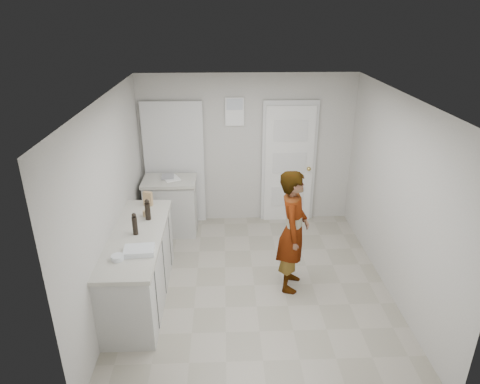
{
  "coord_description": "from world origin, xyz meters",
  "views": [
    {
      "loc": [
        -0.38,
        -4.74,
        3.42
      ],
      "look_at": [
        -0.18,
        0.4,
        1.19
      ],
      "focal_mm": 32.0,
      "sensor_mm": 36.0,
      "label": 1
    }
  ],
  "objects_px": {
    "oil_cruet_a": "(148,210)",
    "baking_dish": "(139,251)",
    "person": "(293,231)",
    "oil_cruet_b": "(135,224)",
    "spice_jar": "(145,213)",
    "egg_bowl": "(118,258)",
    "cake_mix_box": "(148,199)"
  },
  "relations": [
    {
      "from": "person",
      "to": "egg_bowl",
      "type": "xyz_separation_m",
      "value": [
        -2.02,
        -0.76,
        0.14
      ]
    },
    {
      "from": "spice_jar",
      "to": "oil_cruet_b",
      "type": "height_order",
      "value": "oil_cruet_b"
    },
    {
      "from": "spice_jar",
      "to": "oil_cruet_b",
      "type": "xyz_separation_m",
      "value": [
        -0.03,
        -0.48,
        0.09
      ]
    },
    {
      "from": "oil_cruet_a",
      "to": "oil_cruet_b",
      "type": "height_order",
      "value": "same"
    },
    {
      "from": "spice_jar",
      "to": "oil_cruet_a",
      "type": "distance_m",
      "value": 0.14
    },
    {
      "from": "oil_cruet_b",
      "to": "person",
      "type": "bearing_deg",
      "value": 5.82
    },
    {
      "from": "oil_cruet_a",
      "to": "baking_dish",
      "type": "distance_m",
      "value": 0.82
    },
    {
      "from": "oil_cruet_b",
      "to": "egg_bowl",
      "type": "relative_size",
      "value": 2.06
    },
    {
      "from": "person",
      "to": "oil_cruet_b",
      "type": "height_order",
      "value": "person"
    },
    {
      "from": "person",
      "to": "egg_bowl",
      "type": "height_order",
      "value": "person"
    },
    {
      "from": "person",
      "to": "cake_mix_box",
      "type": "height_order",
      "value": "person"
    },
    {
      "from": "cake_mix_box",
      "to": "oil_cruet_b",
      "type": "xyz_separation_m",
      "value": [
        -0.02,
        -0.81,
        0.04
      ]
    },
    {
      "from": "oil_cruet_b",
      "to": "baking_dish",
      "type": "relative_size",
      "value": 0.81
    },
    {
      "from": "spice_jar",
      "to": "baking_dish",
      "type": "relative_size",
      "value": 0.24
    },
    {
      "from": "oil_cruet_b",
      "to": "cake_mix_box",
      "type": "bearing_deg",
      "value": 88.36
    },
    {
      "from": "oil_cruet_b",
      "to": "baking_dish",
      "type": "distance_m",
      "value": 0.45
    },
    {
      "from": "oil_cruet_b",
      "to": "spice_jar",
      "type": "bearing_deg",
      "value": 86.27
    },
    {
      "from": "egg_bowl",
      "to": "oil_cruet_a",
      "type": "bearing_deg",
      "value": 79.25
    },
    {
      "from": "person",
      "to": "egg_bowl",
      "type": "bearing_deg",
      "value": 124.59
    },
    {
      "from": "person",
      "to": "cake_mix_box",
      "type": "relative_size",
      "value": 8.25
    },
    {
      "from": "oil_cruet_b",
      "to": "egg_bowl",
      "type": "xyz_separation_m",
      "value": [
        -0.09,
        -0.56,
        -0.11
      ]
    },
    {
      "from": "person",
      "to": "oil_cruet_b",
      "type": "bearing_deg",
      "value": 109.88
    },
    {
      "from": "spice_jar",
      "to": "baking_dish",
      "type": "bearing_deg",
      "value": -84.56
    },
    {
      "from": "cake_mix_box",
      "to": "egg_bowl",
      "type": "height_order",
      "value": "cake_mix_box"
    },
    {
      "from": "person",
      "to": "baking_dish",
      "type": "xyz_separation_m",
      "value": [
        -1.81,
        -0.62,
        0.14
      ]
    },
    {
      "from": "spice_jar",
      "to": "oil_cruet_b",
      "type": "bearing_deg",
      "value": -93.73
    },
    {
      "from": "oil_cruet_a",
      "to": "oil_cruet_b",
      "type": "bearing_deg",
      "value": -102.94
    },
    {
      "from": "cake_mix_box",
      "to": "oil_cruet_b",
      "type": "relative_size",
      "value": 0.7
    },
    {
      "from": "egg_bowl",
      "to": "cake_mix_box",
      "type": "bearing_deg",
      "value": 85.25
    },
    {
      "from": "egg_bowl",
      "to": "baking_dish",
      "type": "bearing_deg",
      "value": 32.8
    },
    {
      "from": "cake_mix_box",
      "to": "egg_bowl",
      "type": "relative_size",
      "value": 1.44
    },
    {
      "from": "egg_bowl",
      "to": "oil_cruet_b",
      "type": "bearing_deg",
      "value": 80.79
    }
  ]
}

